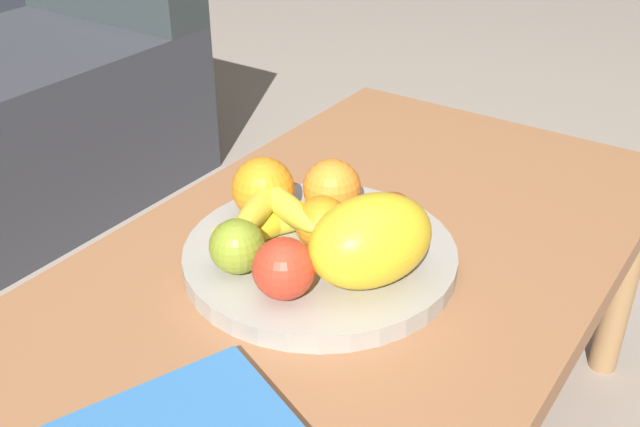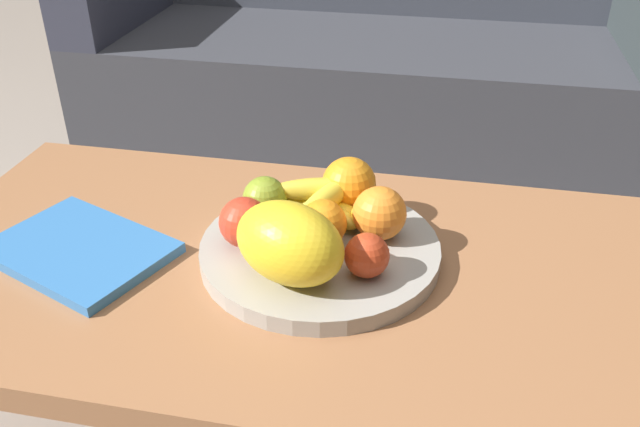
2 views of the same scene
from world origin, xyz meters
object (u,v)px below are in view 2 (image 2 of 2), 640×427
object	(u,v)px
apple_left	(245,221)
magazine	(79,250)
coffee_table	(305,290)
banana_bunch	(322,200)
couch	(371,58)
orange_right	(323,223)
orange_left	(349,184)
fruit_bowl	(320,250)
apple_front	(265,198)
melon_large_front	(290,243)
orange_front	(379,213)
apple_right	(367,255)

from	to	relation	value
apple_left	magazine	world-z (taller)	apple_left
coffee_table	banana_bunch	xyz separation A→B (m)	(0.01, 0.09, 0.10)
couch	orange_right	xyz separation A→B (m)	(0.09, -1.26, 0.17)
orange_right	orange_left	bearing A→B (deg)	79.69
fruit_bowl	apple_front	bearing A→B (deg)	150.58
magazine	couch	bearing A→B (deg)	100.94
banana_bunch	melon_large_front	bearing A→B (deg)	-94.57
fruit_bowl	melon_large_front	xyz separation A→B (m)	(-0.02, -0.09, 0.07)
coffee_table	orange_front	size ratio (longest dim) A/B	15.00
orange_right	magazine	xyz separation A→B (m)	(-0.35, -0.06, -0.05)
coffee_table	orange_right	size ratio (longest dim) A/B	17.04
orange_front	apple_front	world-z (taller)	orange_front
fruit_bowl	melon_large_front	size ratio (longest dim) A/B	2.21
couch	apple_front	bearing A→B (deg)	-90.21
orange_front	apple_left	size ratio (longest dim) A/B	1.08
apple_right	magazine	bearing A→B (deg)	-179.87
orange_front	banana_bunch	distance (m)	0.10
coffee_table	apple_right	world-z (taller)	apple_right
fruit_bowl	orange_front	size ratio (longest dim) A/B	4.42
coffee_table	apple_front	world-z (taller)	apple_front
apple_front	fruit_bowl	bearing A→B (deg)	-29.42
melon_large_front	orange_left	size ratio (longest dim) A/B	1.87
melon_large_front	apple_left	xyz separation A→B (m)	(-0.08, 0.07, -0.02)
orange_front	apple_left	bearing A→B (deg)	-163.74
fruit_bowl	apple_right	size ratio (longest dim) A/B	5.69
couch	apple_right	xyz separation A→B (m)	(0.17, -1.32, 0.17)
couch	apple_right	size ratio (longest dim) A/B	28.02
orange_right	apple_right	bearing A→B (deg)	-40.07
melon_large_front	apple_left	distance (m)	0.11
fruit_bowl	apple_front	distance (m)	0.12
orange_left	orange_front	bearing A→B (deg)	-52.30
apple_front	apple_right	size ratio (longest dim) A/B	1.10
banana_bunch	fruit_bowl	bearing A→B (deg)	-81.35
apple_left	apple_right	world-z (taller)	apple_left
banana_bunch	orange_right	bearing A→B (deg)	-78.13
orange_front	banana_bunch	size ratio (longest dim) A/B	0.48
orange_left	orange_right	bearing A→B (deg)	-100.31
melon_large_front	banana_bunch	distance (m)	0.16
coffee_table	banana_bunch	size ratio (longest dim) A/B	7.16
apple_right	banana_bunch	bearing A→B (deg)	123.58
orange_left	couch	bearing A→B (deg)	95.68
orange_front	orange_right	distance (m)	0.08
orange_front	couch	bearing A→B (deg)	97.93
orange_right	coffee_table	bearing A→B (deg)	-135.19
melon_large_front	orange_front	distance (m)	0.16
apple_left	banana_bunch	world-z (taller)	apple_left
coffee_table	fruit_bowl	bearing A→B (deg)	51.38
fruit_bowl	apple_right	bearing A→B (deg)	-38.71
coffee_table	fruit_bowl	world-z (taller)	fruit_bowl
coffee_table	orange_front	world-z (taller)	orange_front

